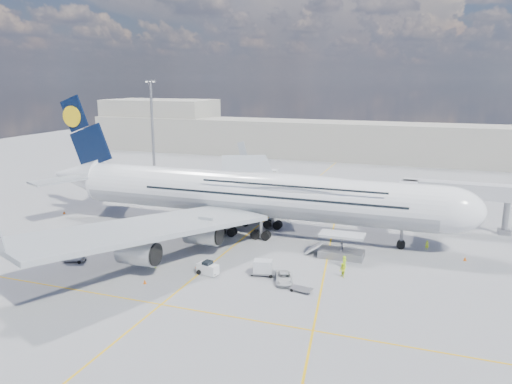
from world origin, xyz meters
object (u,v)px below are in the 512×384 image
(cargo_loader, at_px, (340,249))
(cone_nose, at_px, (465,259))
(dolly_row_a, at_px, (74,254))
(cone_wing_right_inner, at_px, (197,266))
(dolly_row_c, at_px, (128,244))
(dolly_back, at_px, (107,243))
(airliner, at_px, (252,193))
(light_mast, at_px, (153,129))
(catering_truck_inner, at_px, (218,196))
(crew_loader, at_px, (343,270))
(jet_bridge, at_px, (437,193))
(dolly_nose_far, at_px, (301,289))
(service_van, at_px, (284,278))
(cone_wing_right_outer, at_px, (145,282))
(cone_tail, at_px, (64,212))
(dolly_nose_near, at_px, (263,267))
(cone_wing_left_inner, at_px, (226,216))
(catering_truck_outer, at_px, (271,178))
(crew_wing, at_px, (152,241))
(baggage_tug, at_px, (208,268))
(cone_wing_left_outer, at_px, (256,193))
(crew_tug, at_px, (155,262))
(crew_nose, at_px, (427,245))
(dolly_row_b, at_px, (136,238))
(crew_van, at_px, (344,262))

(cargo_loader, distance_m, cone_nose, 18.05)
(dolly_row_a, distance_m, cone_wing_right_inner, 18.16)
(dolly_row_c, relative_size, dolly_back, 0.95)
(airliner, xyz_separation_m, light_mast, (-40.26, 35.00, 6.34))
(light_mast, xyz_separation_m, dolly_row_a, (20.95, -56.85, -12.15))
(catering_truck_inner, bearing_deg, dolly_row_c, -119.53)
(airliner, relative_size, crew_loader, 39.93)
(jet_bridge, distance_m, dolly_nose_far, 35.83)
(dolly_back, bearing_deg, service_van, -35.24)
(cone_wing_right_outer, bearing_deg, cone_tail, 144.16)
(cone_tail, bearing_deg, dolly_nose_near, -19.07)
(cargo_loader, bearing_deg, cone_wing_left_inner, 149.90)
(airliner, height_order, catering_truck_outer, airliner)
(dolly_nose_near, xyz_separation_m, cone_nose, (25.88, 15.17, -0.83))
(airliner, height_order, crew_wing, airliner)
(airliner, height_order, cone_wing_left_inner, airliner)
(crew_wing, xyz_separation_m, cone_nose, (46.34, 9.83, -0.47))
(cone_tail, bearing_deg, cone_wing_left_inner, 15.27)
(dolly_row_a, relative_size, baggage_tug, 1.11)
(dolly_row_c, xyz_separation_m, cone_tail, (-22.99, 12.34, -0.07))
(baggage_tug, bearing_deg, cone_wing_left_inner, 119.72)
(dolly_nose_far, distance_m, cone_wing_left_outer, 53.89)
(jet_bridge, height_order, catering_truck_inner, jet_bridge)
(light_mast, height_order, cone_nose, light_mast)
(cargo_loader, relative_size, baggage_tug, 2.71)
(light_mast, xyz_separation_m, crew_tug, (33.19, -55.13, -12.37))
(dolly_nose_far, xyz_separation_m, crew_nose, (14.37, 21.53, 0.44))
(jet_bridge, relative_size, cargo_loader, 2.20)
(cargo_loader, relative_size, catering_truck_inner, 1.22)
(cone_nose, relative_size, cone_wing_left_outer, 1.26)
(cargo_loader, bearing_deg, crew_loader, -77.25)
(catering_truck_inner, bearing_deg, cone_wing_left_inner, -82.91)
(dolly_row_a, height_order, dolly_row_b, dolly_row_a)
(light_mast, height_order, dolly_row_c, light_mast)
(dolly_back, bearing_deg, crew_nose, -9.22)
(dolly_nose_near, distance_m, baggage_tug, 7.50)
(dolly_row_a, xyz_separation_m, dolly_back, (-0.16, 7.77, -0.72))
(dolly_row_c, xyz_separation_m, crew_wing, (3.27, 1.54, 0.40))
(baggage_tug, xyz_separation_m, catering_truck_inner, (-14.24, 35.44, 1.01))
(dolly_nose_far, bearing_deg, crew_tug, -172.58)
(jet_bridge, xyz_separation_m, cone_tail, (-68.21, -12.29, -6.55))
(crew_tug, bearing_deg, cone_wing_right_inner, 12.12)
(crew_tug, bearing_deg, dolly_nose_near, 2.51)
(cone_wing_left_inner, bearing_deg, crew_tug, -88.29)
(cone_wing_right_inner, bearing_deg, crew_tug, -160.52)
(crew_van, distance_m, crew_tug, 26.53)
(crew_nose, distance_m, crew_wing, 42.98)
(cone_wing_left_inner, bearing_deg, airliner, -41.86)
(airliner, height_order, cone_nose, airliner)
(dolly_back, relative_size, cone_nose, 5.64)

